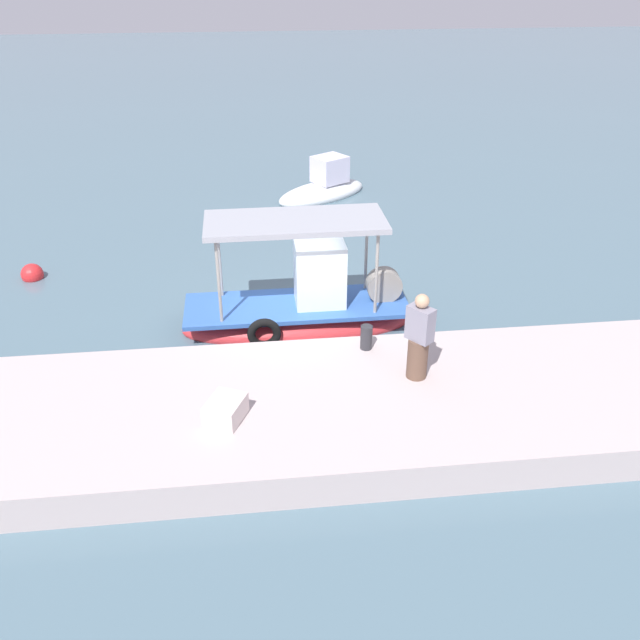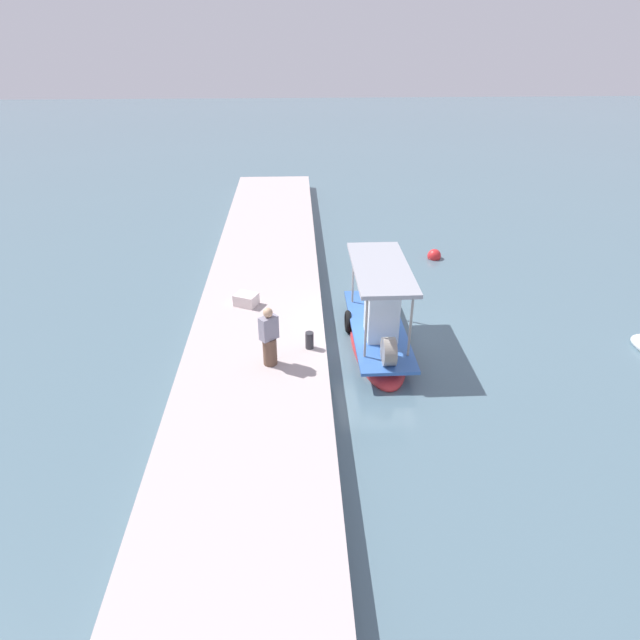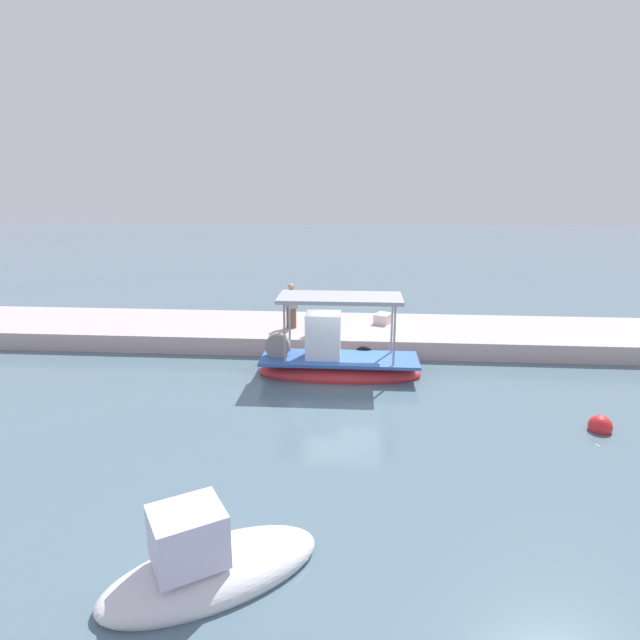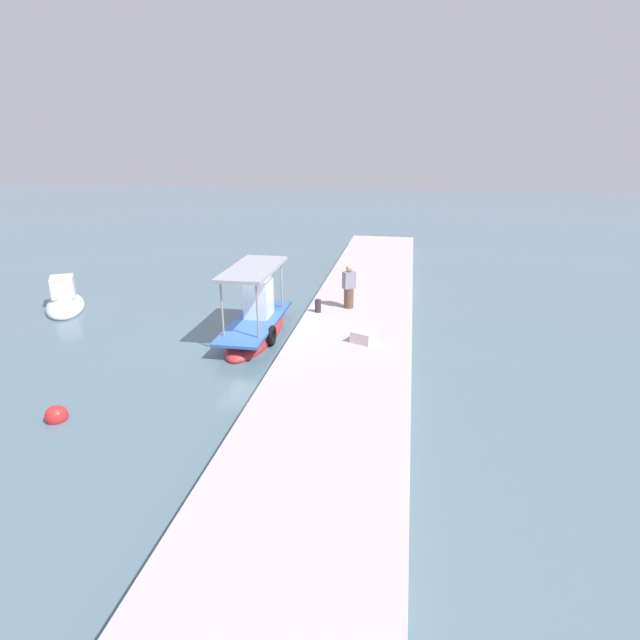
{
  "view_description": "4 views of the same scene",
  "coord_description": "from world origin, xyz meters",
  "px_view_note": "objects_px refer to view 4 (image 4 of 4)",
  "views": [
    {
      "loc": [
        -0.89,
        -13.58,
        7.77
      ],
      "look_at": [
        0.45,
        -1.9,
        1.2
      ],
      "focal_mm": 37.98,
      "sensor_mm": 36.0,
      "label": 1
    },
    {
      "loc": [
        14.54,
        -2.47,
        8.96
      ],
      "look_at": [
        0.35,
        -1.83,
        1.0
      ],
      "focal_mm": 30.32,
      "sensor_mm": 36.0,
      "label": 2
    },
    {
      "loc": [
        -0.45,
        15.92,
        6.13
      ],
      "look_at": [
        0.92,
        -2.17,
        1.27
      ],
      "focal_mm": 29.36,
      "sensor_mm": 36.0,
      "label": 3
    },
    {
      "loc": [
        -16.79,
        -5.48,
        6.95
      ],
      "look_at": [
        0.3,
        -2.44,
        0.71
      ],
      "focal_mm": 28.27,
      "sensor_mm": 36.0,
      "label": 4
    }
  ],
  "objects_px": {
    "cargo_crate": "(363,337)",
    "marker_buoy": "(56,416)",
    "moored_boat_near": "(65,303)",
    "mooring_bollard": "(318,306)",
    "main_fishing_boat": "(257,322)",
    "fisherman_near_bollard": "(349,289)"
  },
  "relations": [
    {
      "from": "fisherman_near_bollard",
      "to": "cargo_crate",
      "type": "relative_size",
      "value": 2.44
    },
    {
      "from": "mooring_bollard",
      "to": "marker_buoy",
      "type": "xyz_separation_m",
      "value": [
        -7.96,
        5.54,
        -0.79
      ]
    },
    {
      "from": "fisherman_near_bollard",
      "to": "marker_buoy",
      "type": "bearing_deg",
      "value": 142.73
    },
    {
      "from": "main_fishing_boat",
      "to": "moored_boat_near",
      "type": "bearing_deg",
      "value": 80.18
    },
    {
      "from": "fisherman_near_bollard",
      "to": "main_fishing_boat",
      "type": "bearing_deg",
      "value": 119.97
    },
    {
      "from": "cargo_crate",
      "to": "moored_boat_near",
      "type": "relative_size",
      "value": 0.18
    },
    {
      "from": "main_fishing_boat",
      "to": "marker_buoy",
      "type": "relative_size",
      "value": 9.14
    },
    {
      "from": "fisherman_near_bollard",
      "to": "mooring_bollard",
      "type": "xyz_separation_m",
      "value": [
        -0.76,
        1.1,
        -0.53
      ]
    },
    {
      "from": "marker_buoy",
      "to": "moored_boat_near",
      "type": "distance_m",
      "value": 10.22
    },
    {
      "from": "main_fishing_boat",
      "to": "fisherman_near_bollard",
      "type": "bearing_deg",
      "value": -60.03
    },
    {
      "from": "main_fishing_boat",
      "to": "moored_boat_near",
      "type": "xyz_separation_m",
      "value": [
        1.58,
        9.16,
        -0.24
      ]
    },
    {
      "from": "main_fishing_boat",
      "to": "marker_buoy",
      "type": "height_order",
      "value": "main_fishing_boat"
    },
    {
      "from": "cargo_crate",
      "to": "marker_buoy",
      "type": "xyz_separation_m",
      "value": [
        -5.18,
        7.55,
        -0.73
      ]
    },
    {
      "from": "marker_buoy",
      "to": "moored_boat_near",
      "type": "relative_size",
      "value": 0.15
    },
    {
      "from": "moored_boat_near",
      "to": "mooring_bollard",
      "type": "bearing_deg",
      "value": -92.42
    },
    {
      "from": "marker_buoy",
      "to": "main_fishing_boat",
      "type": "bearing_deg",
      "value": -26.36
    },
    {
      "from": "fisherman_near_bollard",
      "to": "moored_boat_near",
      "type": "distance_m",
      "value": 12.46
    },
    {
      "from": "fisherman_near_bollard",
      "to": "marker_buoy",
      "type": "distance_m",
      "value": 11.03
    },
    {
      "from": "fisherman_near_bollard",
      "to": "cargo_crate",
      "type": "bearing_deg",
      "value": -165.44
    },
    {
      "from": "fisherman_near_bollard",
      "to": "mooring_bollard",
      "type": "relative_size",
      "value": 3.42
    },
    {
      "from": "mooring_bollard",
      "to": "marker_buoy",
      "type": "bearing_deg",
      "value": 145.17
    },
    {
      "from": "moored_boat_near",
      "to": "marker_buoy",
      "type": "bearing_deg",
      "value": -145.65
    }
  ]
}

